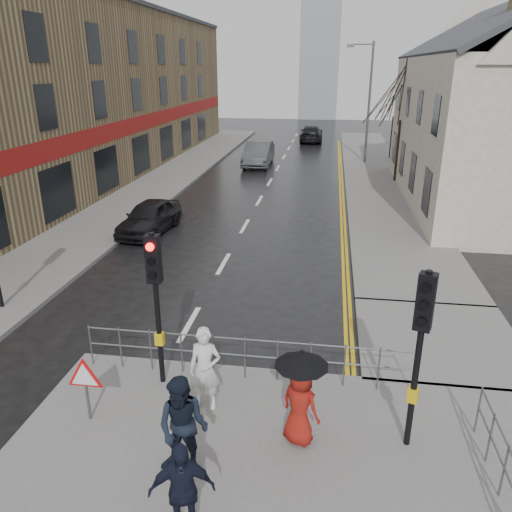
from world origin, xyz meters
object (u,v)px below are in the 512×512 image
(pedestrian_with_umbrella, at_px, (300,391))
(pedestrian_a, at_px, (205,369))
(car_parked, at_px, (149,217))
(pedestrian_d, at_px, (182,491))
(car_mid, at_px, (258,154))
(pedestrian_b, at_px, (183,427))

(pedestrian_with_umbrella, bearing_deg, pedestrian_a, 159.34)
(pedestrian_with_umbrella, distance_m, car_parked, 13.71)
(pedestrian_d, height_order, car_mid, pedestrian_d)
(pedestrian_with_umbrella, xyz_separation_m, car_mid, (-4.71, 27.46, -0.40))
(pedestrian_b, height_order, car_parked, pedestrian_b)
(pedestrian_b, bearing_deg, pedestrian_a, 97.47)
(car_parked, bearing_deg, pedestrian_with_umbrella, -53.51)
(car_mid, bearing_deg, pedestrian_b, -84.21)
(pedestrian_b, distance_m, car_parked, 13.80)
(pedestrian_d, distance_m, car_mid, 29.84)
(pedestrian_a, relative_size, pedestrian_d, 1.08)
(car_parked, distance_m, car_mid, 15.88)
(pedestrian_d, xyz_separation_m, car_parked, (-5.51, 13.96, -0.28))
(pedestrian_b, height_order, car_mid, pedestrian_b)
(pedestrian_a, height_order, pedestrian_d, pedestrian_a)
(pedestrian_a, height_order, car_parked, pedestrian_a)
(car_parked, bearing_deg, pedestrian_b, -62.29)
(car_parked, xyz_separation_m, car_mid, (2.33, 15.71, 0.14))
(pedestrian_d, relative_size, car_mid, 0.33)
(pedestrian_with_umbrella, bearing_deg, pedestrian_b, -150.71)
(car_mid, bearing_deg, pedestrian_d, -83.83)
(pedestrian_with_umbrella, relative_size, car_parked, 0.47)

